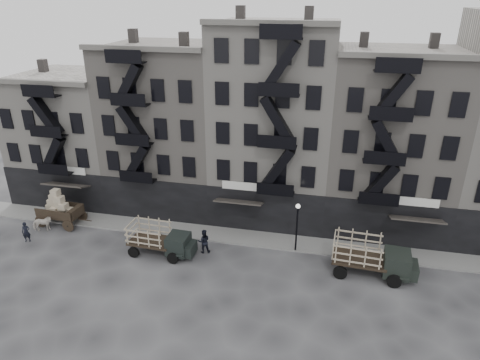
% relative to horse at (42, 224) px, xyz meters
% --- Properties ---
extents(ground, '(140.00, 140.00, 0.00)m').
position_rel_horse_xyz_m(ground, '(18.87, -1.11, -0.72)').
color(ground, '#38383A').
rests_on(ground, ground).
extents(sidewalk, '(55.00, 2.50, 0.15)m').
position_rel_horse_xyz_m(sidewalk, '(18.87, 2.64, -0.64)').
color(sidewalk, slate).
rests_on(sidewalk, ground).
extents(building_west, '(10.00, 11.35, 13.20)m').
position_rel_horse_xyz_m(building_west, '(-1.13, 8.72, 5.29)').
color(building_west, '#AFAAA1').
rests_on(building_west, ground).
extents(building_midwest, '(10.00, 11.35, 16.20)m').
position_rel_horse_xyz_m(building_midwest, '(8.87, 8.71, 6.78)').
color(building_midwest, gray).
rests_on(building_midwest, ground).
extents(building_center, '(10.00, 11.35, 18.20)m').
position_rel_horse_xyz_m(building_center, '(18.87, 8.71, 7.78)').
color(building_center, '#AFAAA1').
rests_on(building_center, ground).
extents(building_mideast, '(10.00, 11.35, 16.20)m').
position_rel_horse_xyz_m(building_mideast, '(28.87, 8.71, 6.78)').
color(building_mideast, gray).
rests_on(building_mideast, ground).
extents(lamp_post, '(0.36, 0.36, 4.28)m').
position_rel_horse_xyz_m(lamp_post, '(21.87, 1.49, 2.07)').
color(lamp_post, black).
rests_on(lamp_post, ground).
extents(horse, '(1.87, 1.35, 1.44)m').
position_rel_horse_xyz_m(horse, '(0.00, 0.00, 0.00)').
color(horse, beige).
rests_on(horse, ground).
extents(wagon, '(4.04, 2.35, 3.32)m').
position_rel_horse_xyz_m(wagon, '(0.76, 1.48, 1.18)').
color(wagon, black).
rests_on(wagon, ground).
extents(stake_truck_west, '(5.38, 2.40, 2.66)m').
position_rel_horse_xyz_m(stake_truck_west, '(11.39, -1.12, 0.80)').
color(stake_truck_west, black).
rests_on(stake_truck_west, ground).
extents(stake_truck_east, '(6.10, 2.80, 2.99)m').
position_rel_horse_xyz_m(stake_truck_east, '(27.53, -0.39, 0.99)').
color(stake_truck_east, black).
rests_on(stake_truck_east, ground).
extents(pedestrian_west, '(0.76, 0.65, 1.77)m').
position_rel_horse_xyz_m(pedestrian_west, '(-0.22, -1.76, 0.17)').
color(pedestrian_west, black).
rests_on(pedestrian_west, ground).
extents(pedestrian_mid, '(1.18, 1.05, 2.03)m').
position_rel_horse_xyz_m(pedestrian_mid, '(14.71, -0.16, 0.30)').
color(pedestrian_mid, black).
rests_on(pedestrian_mid, ground).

